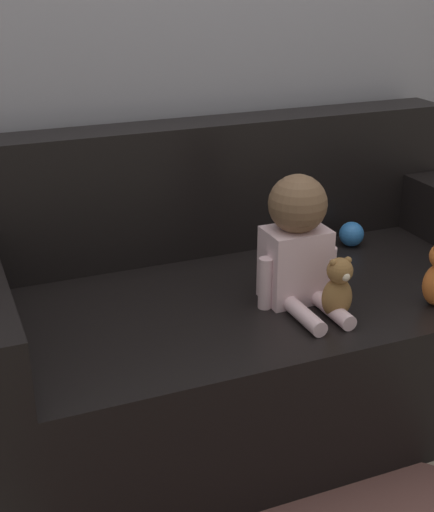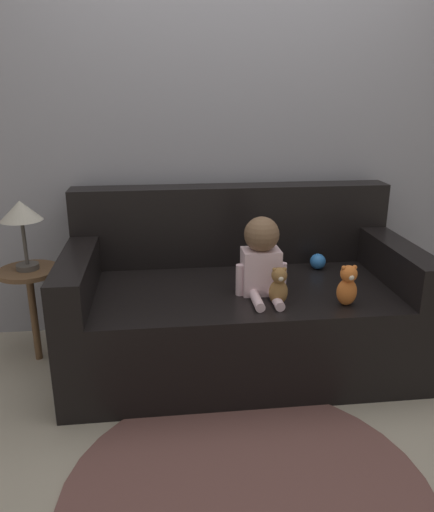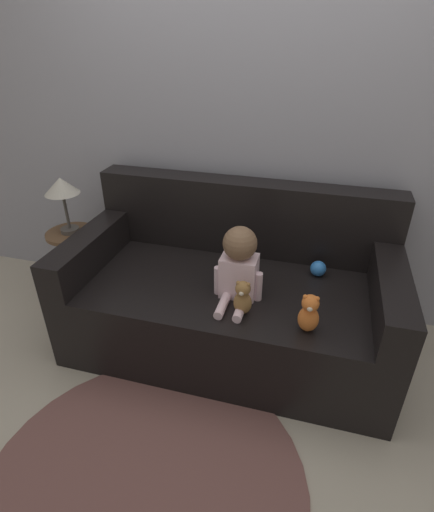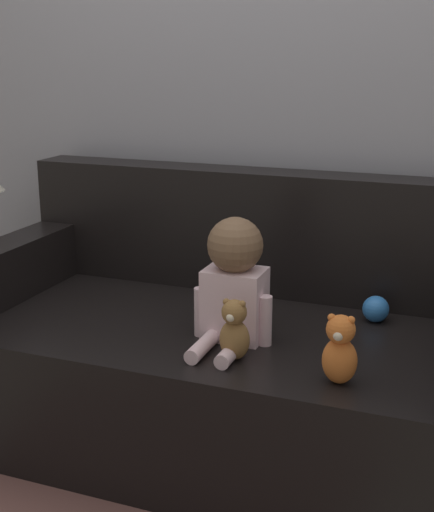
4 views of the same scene
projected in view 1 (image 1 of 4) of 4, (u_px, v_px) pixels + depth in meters
The scene contains 6 objects.
ground_plane at pixel (251, 409), 2.50m from camera, with size 12.00×12.00×0.00m, color #B7AD99.
wall_back at pixel (191, 9), 2.47m from camera, with size 8.00×0.05×2.60m.
couch at pixel (246, 320), 2.42m from camera, with size 1.87×0.94×0.94m.
person_baby at pixel (298, 243), 2.16m from camera, with size 0.26×0.34×0.40m.
teddy_bear_brown at pixel (338, 288), 2.09m from camera, with size 0.09×0.09×0.19m.
toy_ball at pixel (352, 234), 2.63m from camera, with size 0.09×0.09×0.09m.
Camera 1 is at (-0.91, -1.89, 1.47)m, focal length 50.00 mm.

